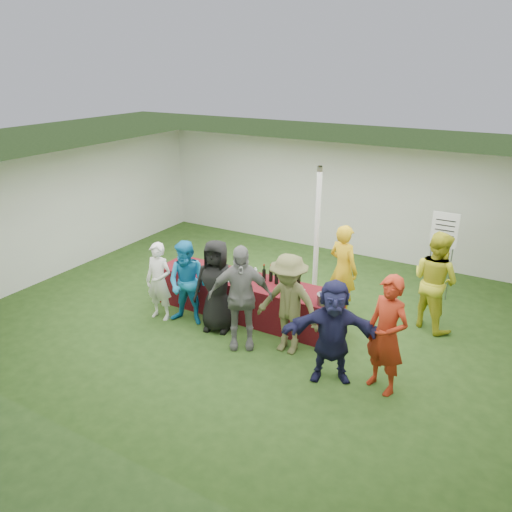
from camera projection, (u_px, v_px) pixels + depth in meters
The scene contains 18 objects.
ground at pixel (264, 316), 9.44m from camera, with size 60.00×60.00×0.00m, color #284719.
tent at pixel (317, 235), 9.68m from camera, with size 10.00×10.00×10.00m.
serving_table at pixel (247, 297), 9.34m from camera, with size 3.60×0.80×0.75m, color #561416.
wine_bottles at pixel (281, 278), 8.97m from camera, with size 0.74×0.15×0.32m.
wine_glasses at pixel (213, 272), 9.22m from camera, with size 2.65×0.17×0.16m.
water_bottle at pixel (255, 274), 9.16m from camera, with size 0.07×0.07×0.23m.
bar_towel at pixel (327, 296), 8.50m from camera, with size 0.25×0.18×0.03m, color white.
dump_bucket at pixel (325, 299), 8.23m from camera, with size 0.27×0.27×0.18m, color slate.
wine_list_sign at pixel (444, 237), 9.70m from camera, with size 0.50×0.03×1.80m.
staff_pourer at pixel (343, 270), 9.31m from camera, with size 0.64×0.42×1.74m, color gold.
staff_back at pixel (435, 281), 8.76m from camera, with size 0.88×0.69×1.81m, color gold.
customer_0 at pixel (159, 281), 9.13m from camera, with size 0.54×0.35×1.48m, color white.
customer_1 at pixel (188, 283), 8.94m from camera, with size 0.77×0.60×1.57m, color #167EBA.
customer_2 at pixel (217, 286), 8.71m from camera, with size 0.82×0.53×1.68m, color black.
customer_3 at pixel (240, 297), 8.15m from camera, with size 1.06×0.44×1.80m, color slate.
customer_4 at pixel (288, 304), 8.01m from camera, with size 1.11×0.64×1.71m, color brown.
customer_5 at pixel (333, 331), 7.31m from camera, with size 1.50×0.48×1.62m, color #1A1A3F.
customer_6 at pixel (387, 335), 7.04m from camera, with size 0.66×0.43×1.80m, color #9B2511.
Camera 1 is at (4.06, -7.32, 4.51)m, focal length 35.00 mm.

